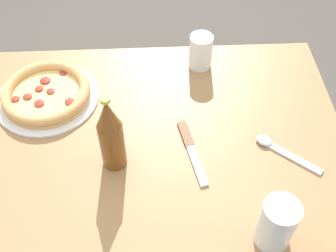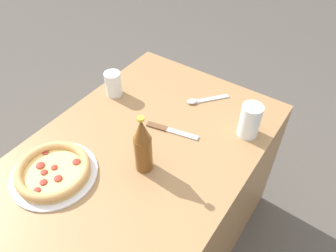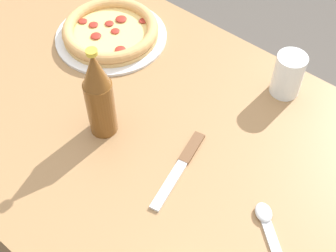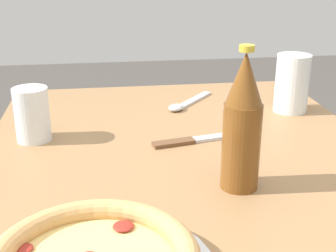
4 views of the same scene
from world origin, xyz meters
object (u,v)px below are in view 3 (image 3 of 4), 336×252
at_px(pizza_salami, 111,32).
at_px(beer_bottle, 99,95).
at_px(knife, 181,166).
at_px(spoon, 270,231).
at_px(glass_cola, 288,76).

height_order(pizza_salami, beer_bottle, beer_bottle).
distance_m(pizza_salami, beer_bottle, 0.33).
height_order(beer_bottle, knife, beer_bottle).
relative_size(beer_bottle, spoon, 1.46).
relative_size(glass_cola, beer_bottle, 0.47).
xyz_separation_m(glass_cola, knife, (0.06, 0.34, -0.05)).
relative_size(pizza_salami, beer_bottle, 1.27).
relative_size(glass_cola, spoon, 0.68).
bearing_deg(spoon, beer_bottle, 2.55).
xyz_separation_m(beer_bottle, knife, (-0.20, -0.03, -0.11)).
distance_m(beer_bottle, knife, 0.23).
bearing_deg(spoon, knife, -2.29).
bearing_deg(spoon, glass_cola, -63.32).
xyz_separation_m(pizza_salami, glass_cola, (-0.47, -0.13, 0.03)).
bearing_deg(knife, glass_cola, -99.33).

